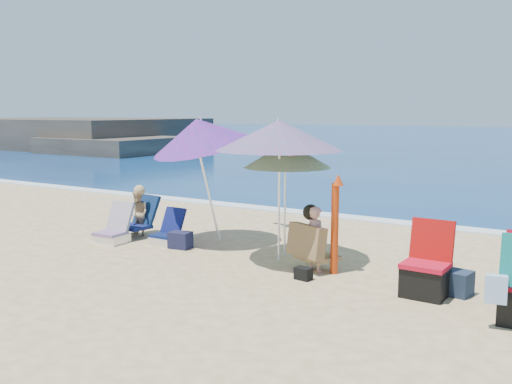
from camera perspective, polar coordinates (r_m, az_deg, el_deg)
The scene contains 15 objects.
ground at distance 8.38m, azimuth -1.89°, elevation -8.45°, with size 120.00×120.00×0.00m.
foam at distance 12.82m, azimuth 10.89°, elevation -2.68°, with size 120.00×0.50×0.04m.
headland at distance 41.34m, azimuth -18.47°, elevation 5.18°, with size 20.50×11.50×2.60m.
umbrella_turquoise at distance 8.83m, azimuth 2.31°, elevation 5.69°, with size 2.21×2.21×2.29m.
umbrella_striped at distance 9.29m, azimuth 3.15°, elevation 3.74°, with size 1.71×1.71×1.92m.
umbrella_blue at distance 10.16m, azimuth -5.69°, elevation 5.90°, with size 2.34×2.38×2.45m.
furled_umbrella at distance 8.40m, azimuth 7.97°, elevation -2.73°, with size 0.19×0.18×1.49m.
chair_navy at distance 10.43m, azimuth -8.88°, elevation -4.26°, with size 0.49×0.58×0.64m.
chair_rainbow at distance 10.77m, azimuth -14.11°, elevation -3.91°, with size 0.55×0.67×0.72m.
camp_chair_left at distance 7.77m, azimuth 16.68°, elevation -7.87°, with size 0.58×0.60×0.98m.
person_center at distance 8.57m, azimuth 5.68°, elevation -4.75°, with size 0.82×0.72×1.00m.
person_left at distance 11.16m, azimuth -11.67°, elevation -2.07°, with size 0.63×0.76×0.99m.
bag_navy_a at distance 10.09m, azimuth -7.60°, elevation -4.80°, with size 0.40×0.31×0.29m.
bag_navy_b at distance 7.99m, azimuth 19.27°, elevation -8.55°, with size 0.48×0.39×0.32m.
bag_black_b at distance 8.22m, azimuth 4.78°, elevation -8.15°, with size 0.25×0.19×0.18m.
Camera 1 is at (4.47, -6.68, 2.39)m, focal length 39.86 mm.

